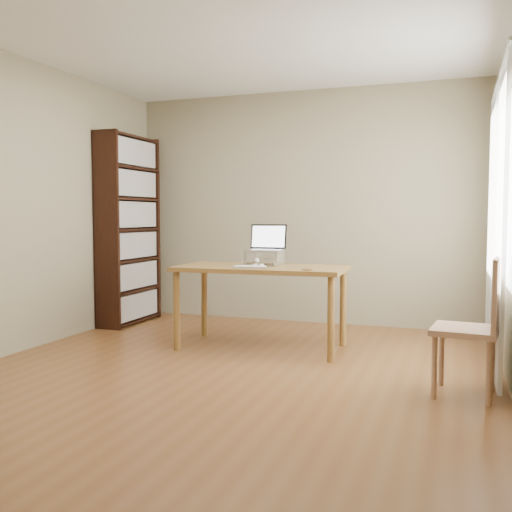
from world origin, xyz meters
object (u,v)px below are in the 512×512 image
at_px(keyboard, 250,267).
at_px(cat, 265,259).
at_px(chair, 476,322).
at_px(bookshelf, 129,230).
at_px(laptop, 266,244).
at_px(desk, 261,276).

relative_size(keyboard, cat, 0.66).
xyz_separation_m(cat, chair, (1.80, -0.97, -0.30)).
bearing_deg(cat, chair, -27.41).
bearing_deg(bookshelf, keyboard, -27.04).
bearing_deg(cat, laptop, 93.34).
bearing_deg(cat, keyboard, -93.76).
relative_size(bookshelf, laptop, 5.96).
xyz_separation_m(desk, chair, (1.80, -0.86, -0.16)).
bearing_deg(chair, desk, 160.96).
distance_m(keyboard, cat, 0.34).
height_order(bookshelf, laptop, bookshelf).
distance_m(bookshelf, desk, 1.97).
relative_size(bookshelf, desk, 1.37).
relative_size(bookshelf, cat, 4.52).
bearing_deg(keyboard, bookshelf, 145.59).
bearing_deg(laptop, bookshelf, 161.34).
bearing_deg(bookshelf, cat, -17.75).
distance_m(laptop, cat, 0.14).
xyz_separation_m(laptop, cat, (0.00, -0.03, -0.14)).
height_order(laptop, keyboard, laptop).
distance_m(bookshelf, laptop, 1.89).
xyz_separation_m(bookshelf, laptop, (1.81, -0.55, -0.11)).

